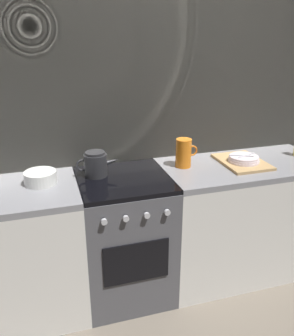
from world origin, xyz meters
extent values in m
plane|color=#6B6054|center=(0.00, 0.00, 0.00)|extent=(8.00, 8.00, 0.00)
cube|color=#B2AD9E|center=(0.00, 0.33, 1.20)|extent=(3.60, 0.05, 2.40)
cube|color=silver|center=(0.00, 0.30, 1.20)|extent=(3.58, 0.01, 2.39)
cube|color=#4C4C51|center=(0.00, 0.00, 0.43)|extent=(0.60, 0.60, 0.87)
cube|color=black|center=(0.00, 0.00, 0.89)|extent=(0.59, 0.59, 0.03)
cube|color=black|center=(0.00, -0.30, 0.45)|extent=(0.42, 0.01, 0.28)
cylinder|color=#B7B7BC|center=(-0.19, -0.32, 0.78)|extent=(0.04, 0.02, 0.04)
cylinder|color=#B7B7BC|center=(-0.06, -0.32, 0.78)|extent=(0.04, 0.02, 0.04)
cylinder|color=#B7B7BC|center=(0.06, -0.32, 0.78)|extent=(0.04, 0.02, 0.04)
cylinder|color=#B7B7BC|center=(0.19, -0.32, 0.78)|extent=(0.04, 0.02, 0.04)
cube|color=silver|center=(0.90, 0.00, 0.43)|extent=(1.20, 0.60, 0.86)
cube|color=gray|center=(0.90, 0.00, 0.88)|extent=(1.20, 0.60, 0.04)
cylinder|color=#262628|center=(-0.16, 0.09, 0.98)|extent=(0.15, 0.15, 0.15)
cylinder|color=#262628|center=(-0.16, 0.09, 1.06)|extent=(0.13, 0.13, 0.02)
cone|color=#262628|center=(-0.05, 0.09, 0.99)|extent=(0.10, 0.04, 0.05)
torus|color=#262628|center=(-0.25, 0.09, 0.98)|extent=(0.08, 0.01, 0.08)
cylinder|color=silver|center=(-0.52, 0.06, 0.94)|extent=(0.20, 0.20, 0.08)
cylinder|color=orange|center=(0.45, 0.08, 1.00)|extent=(0.11, 0.11, 0.20)
torus|color=orange|center=(0.52, 0.08, 1.01)|extent=(0.08, 0.01, 0.08)
cube|color=tan|center=(0.88, 0.01, 0.91)|extent=(0.30, 0.40, 0.02)
cylinder|color=silver|center=(0.88, -0.01, 0.93)|extent=(0.22, 0.22, 0.01)
cylinder|color=silver|center=(0.88, -0.01, 0.94)|extent=(0.21, 0.21, 0.01)
cylinder|color=silver|center=(0.88, -0.01, 0.96)|extent=(0.21, 0.21, 0.01)
cylinder|color=silver|center=(0.90, -0.01, 0.97)|extent=(0.16, 0.07, 0.01)
cube|color=silver|center=(0.86, 0.00, 0.97)|extent=(0.16, 0.09, 0.00)
camera|label=1|loc=(-0.48, -2.11, 1.82)|focal=38.48mm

